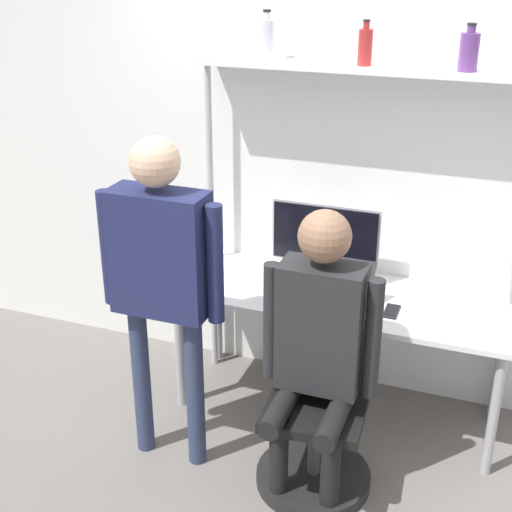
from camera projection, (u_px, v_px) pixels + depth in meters
ground_plane at (319, 444)px, 3.77m from camera, size 12.00×12.00×0.00m
wall_back at (364, 163)px, 3.83m from camera, size 8.00×0.06×2.70m
desk at (341, 307)px, 3.81m from camera, size 1.80×0.65×0.73m
shelf_unit at (359, 128)px, 3.60m from camera, size 1.71×0.24×1.88m
monitor at (325, 240)px, 3.86m from camera, size 0.60×0.23×0.43m
laptop at (337, 293)px, 3.65m from camera, size 0.36×0.25×0.23m
cell_phone at (392, 311)px, 3.59m from camera, size 0.07×0.15×0.01m
office_chair at (317, 430)px, 3.44m from camera, size 0.56×0.56×0.91m
person_seated at (319, 335)px, 3.17m from camera, size 0.55×0.48×1.41m
person_standing at (161, 264)px, 3.27m from camera, size 0.62×0.23×1.68m
bottle_purple at (469, 51)px, 3.28m from camera, size 0.09×0.09×0.22m
bottle_clear at (267, 39)px, 3.60m from camera, size 0.08×0.08×0.25m
bottle_red at (365, 46)px, 3.44m from camera, size 0.07×0.07×0.22m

